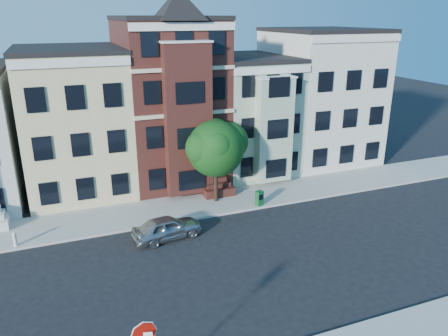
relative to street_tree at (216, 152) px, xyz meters
name	(u,v)px	position (x,y,z in m)	size (l,w,h in m)	color
ground	(244,266)	(-1.43, -8.11, -3.67)	(120.00, 120.00, 0.00)	black
far_sidewalk	(197,205)	(-1.43, -0.11, -3.59)	(60.00, 4.00, 0.15)	#9E9B93
house_yellow	(75,123)	(-8.43, 6.39, 1.33)	(7.00, 9.00, 10.00)	beige
house_brown	(169,102)	(-1.43, 6.39, 2.33)	(7.00, 9.00, 12.00)	#3E1A15
house_green	(246,115)	(5.07, 6.39, 0.83)	(6.00, 9.00, 9.00)	#A1B497
house_cream	(319,97)	(12.07, 6.39, 1.83)	(8.00, 9.00, 11.00)	silver
street_tree	(216,152)	(0.00, 0.00, 0.00)	(6.05, 6.05, 7.03)	#144B12
parked_car	(167,228)	(-4.42, -3.77, -2.98)	(1.62, 4.03, 1.37)	#A0A3A6
newspaper_box	(259,198)	(2.47, -1.78, -3.01)	(0.46, 0.41, 1.02)	#145928
fire_hydrant	(15,241)	(-12.61, -1.81, -3.18)	(0.24, 0.24, 0.67)	beige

